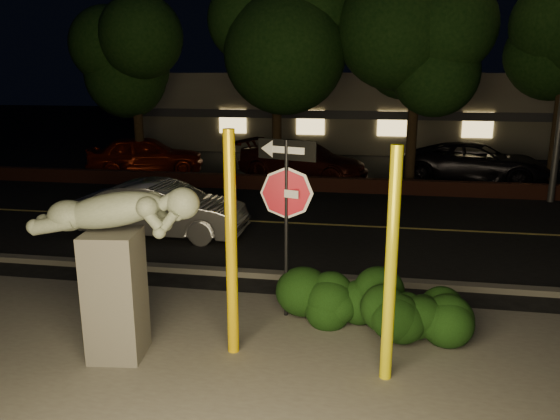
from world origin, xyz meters
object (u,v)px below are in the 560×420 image
object	(u,v)px
yellow_pole_left	(231,246)
signpost	(286,194)
yellow_pole_right	(391,268)
parked_car_darkred	(303,160)
sculpture	(115,255)
parked_car_dark	(476,163)
silver_sedan	(163,209)
parked_car_red	(146,155)

from	to	relation	value
yellow_pole_left	signpost	world-z (taller)	yellow_pole_left
yellow_pole_right	parked_car_darkred	size ratio (longest dim) A/B	0.62
yellow_pole_right	signpost	xyz separation A→B (m)	(-1.65, 1.70, 0.55)
signpost	sculpture	distance (m)	2.83
parked_car_darkred	parked_car_dark	xyz separation A→B (m)	(6.53, 0.64, -0.01)
sculpture	parked_car_dark	size ratio (longest dim) A/B	0.48
sculpture	silver_sedan	bearing A→B (deg)	98.36
yellow_pole_right	parked_car_dark	xyz separation A→B (m)	(3.56, 14.51, -0.87)
yellow_pole_left	parked_car_darkred	distance (m)	13.57
sculpture	silver_sedan	xyz separation A→B (m)	(-1.66, 5.89, -0.88)
yellow_pole_left	parked_car_dark	distance (m)	15.32
parked_car_dark	silver_sedan	bearing A→B (deg)	146.75
signpost	silver_sedan	xyz separation A→B (m)	(-3.82, 4.15, -1.46)
yellow_pole_right	silver_sedan	bearing A→B (deg)	133.05
yellow_pole_left	yellow_pole_right	bearing A→B (deg)	-8.98
parked_car_red	parked_car_dark	size ratio (longest dim) A/B	0.87
signpost	parked_car_darkred	size ratio (longest dim) A/B	0.59
silver_sedan	signpost	bearing A→B (deg)	-136.12
yellow_pole_left	signpost	xyz separation A→B (m)	(0.58, 1.35, 0.49)
yellow_pole_left	parked_car_dark	xyz separation A→B (m)	(5.79, 14.16, -0.93)
yellow_pole_right	parked_car_darkred	distance (m)	14.21
yellow_pole_left	parked_car_dark	bearing A→B (deg)	67.78
parked_car_dark	yellow_pole_left	bearing A→B (deg)	170.74
signpost	parked_car_red	distance (m)	14.58
signpost	parked_car_dark	world-z (taller)	signpost
parked_car_dark	parked_car_darkred	bearing A→B (deg)	108.55
yellow_pole_right	silver_sedan	world-z (taller)	yellow_pole_right
signpost	parked_car_darkred	bearing A→B (deg)	114.14
sculpture	parked_car_darkred	distance (m)	13.96
signpost	parked_car_red	xyz separation A→B (m)	(-7.77, 12.26, -1.37)
parked_car_red	parked_car_dark	distance (m)	12.99
yellow_pole_right	parked_car_darkred	world-z (taller)	yellow_pole_right
parked_car_darkred	parked_car_dark	distance (m)	6.56
sculpture	yellow_pole_right	bearing A→B (deg)	-6.85
yellow_pole_left	sculpture	world-z (taller)	yellow_pole_left
signpost	silver_sedan	size ratio (longest dim) A/B	0.72
yellow_pole_left	parked_car_dark	size ratio (longest dim) A/B	0.63
parked_car_red	parked_car_dark	bearing A→B (deg)	-106.32
signpost	parked_car_darkred	distance (m)	12.32
parked_car_red	parked_car_darkred	distance (m)	6.45
parked_car_darkred	yellow_pole_right	bearing A→B (deg)	-148.96
yellow_pole_left	parked_car_darkred	size ratio (longest dim) A/B	0.65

